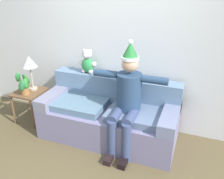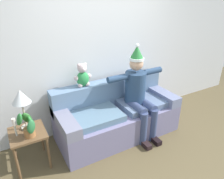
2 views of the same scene
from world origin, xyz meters
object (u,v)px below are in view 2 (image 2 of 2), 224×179
(couch, at_px, (116,115))
(side_table, at_px, (28,138))
(table_lamp, at_px, (21,99))
(candle_tall, at_px, (14,125))
(teddy_bear, at_px, (83,76))
(potted_plant, at_px, (28,125))
(person_seated, at_px, (139,91))

(couch, height_order, side_table, couch)
(couch, distance_m, table_lamp, 1.55)
(candle_tall, bearing_deg, couch, 2.66)
(couch, bearing_deg, teddy_bear, 151.01)
(potted_plant, height_order, candle_tall, potted_plant)
(couch, xyz_separation_m, side_table, (-1.42, -0.05, 0.10))
(potted_plant, bearing_deg, table_lamp, 91.75)
(couch, height_order, table_lamp, table_lamp)
(couch, distance_m, person_seated, 0.57)
(person_seated, height_order, side_table, person_seated)
(side_table, distance_m, candle_tall, 0.29)
(person_seated, bearing_deg, table_lamp, 172.98)
(person_seated, relative_size, table_lamp, 2.69)
(potted_plant, bearing_deg, teddy_bear, 24.29)
(teddy_bear, relative_size, potted_plant, 0.98)
(person_seated, height_order, table_lamp, person_seated)
(teddy_bear, xyz_separation_m, candle_tall, (-1.08, -0.33, -0.35))
(side_table, bearing_deg, couch, 2.09)
(teddy_bear, bearing_deg, person_seated, -28.51)
(teddy_bear, bearing_deg, potted_plant, -155.71)
(couch, relative_size, side_table, 3.71)
(person_seated, distance_m, teddy_bear, 0.93)
(couch, bearing_deg, potted_plant, -173.29)
(teddy_bear, relative_size, candle_tall, 1.45)
(person_seated, relative_size, side_table, 2.85)
(teddy_bear, relative_size, table_lamp, 0.66)
(couch, relative_size, candle_tall, 7.67)
(side_table, relative_size, table_lamp, 0.94)
(table_lamp, relative_size, potted_plant, 1.47)
(teddy_bear, distance_m, candle_tall, 1.18)
(table_lamp, bearing_deg, teddy_bear, 12.68)
(side_table, height_order, table_lamp, table_lamp)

